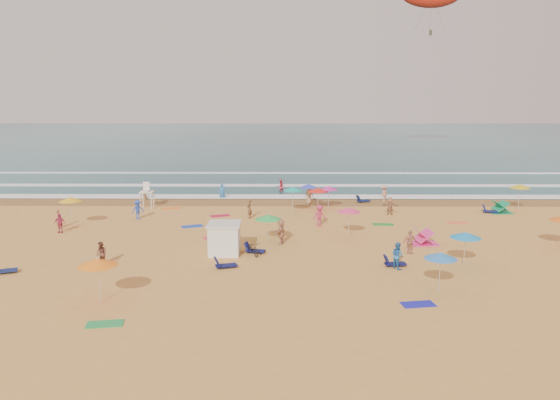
{
  "coord_description": "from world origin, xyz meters",
  "views": [
    {
      "loc": [
        2.91,
        -40.51,
        10.64
      ],
      "look_at": [
        2.54,
        6.0,
        1.5
      ],
      "focal_mm": 35.0,
      "sensor_mm": 36.0,
      "label": 1
    }
  ],
  "objects": [
    {
      "name": "cabana_roof",
      "position": [
        -1.11,
        -5.17,
        2.06
      ],
      "size": [
        2.2,
        2.2,
        0.12
      ],
      "primitive_type": "cube",
      "color": "silver",
      "rests_on": "cabana"
    },
    {
      "name": "ground",
      "position": [
        0.0,
        0.0,
        0.0
      ],
      "size": [
        220.0,
        220.0,
        0.0
      ],
      "primitive_type": "plane",
      "color": "gold",
      "rests_on": "ground"
    },
    {
      "name": "surf_foam",
      "position": [
        0.0,
        21.32,
        0.1
      ],
      "size": [
        200.0,
        18.7,
        0.05
      ],
      "color": "white",
      "rests_on": "ground"
    },
    {
      "name": "towels",
      "position": [
        1.65,
        -2.21,
        0.01
      ],
      "size": [
        49.89,
        27.29,
        0.03
      ],
      "color": "red",
      "rests_on": "ground"
    },
    {
      "name": "ocean",
      "position": [
        0.0,
        84.0,
        0.0
      ],
      "size": [
        220.0,
        140.0,
        0.18
      ],
      "primitive_type": "cube",
      "color": "#0C4756",
      "rests_on": "ground"
    },
    {
      "name": "bicycle",
      "position": [
        0.79,
        -5.47,
        0.45
      ],
      "size": [
        1.36,
        1.77,
        0.89
      ],
      "primitive_type": "imported",
      "rotation": [
        0.0,
        0.0,
        0.52
      ],
      "color": "black",
      "rests_on": "ground"
    },
    {
      "name": "lifeguard_stand",
      "position": [
        -9.99,
        9.63,
        1.05
      ],
      "size": [
        1.2,
        1.2,
        2.1
      ],
      "primitive_type": null,
      "color": "white",
      "rests_on": "ground"
    },
    {
      "name": "beach_umbrellas",
      "position": [
        -0.43,
        -1.02,
        2.13
      ],
      "size": [
        57.27,
        25.91,
        0.79
      ],
      "color": "#EA346B",
      "rests_on": "ground"
    },
    {
      "name": "popup_tents",
      "position": [
        17.71,
        2.67,
        0.6
      ],
      "size": [
        11.7,
        12.27,
        1.2
      ],
      "color": "#E83388",
      "rests_on": "ground"
    },
    {
      "name": "cabana",
      "position": [
        -1.11,
        -5.17,
        1.0
      ],
      "size": [
        2.0,
        2.0,
        2.0
      ],
      "primitive_type": "cube",
      "color": "silver",
      "rests_on": "ground"
    },
    {
      "name": "beachgoers",
      "position": [
        -0.07,
        3.93,
        0.81
      ],
      "size": [
        39.38,
        27.35,
        2.07
      ],
      "color": "#BA2E5B",
      "rests_on": "ground"
    },
    {
      "name": "loungers",
      "position": [
        6.99,
        -0.92,
        0.17
      ],
      "size": [
        43.95,
        22.85,
        0.34
      ],
      "color": "navy",
      "rests_on": "ground"
    },
    {
      "name": "wet_sand",
      "position": [
        0.0,
        12.5,
        0.01
      ],
      "size": [
        220.0,
        220.0,
        0.0
      ],
      "primitive_type": "plane",
      "color": "olive",
      "rests_on": "ground"
    }
  ]
}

